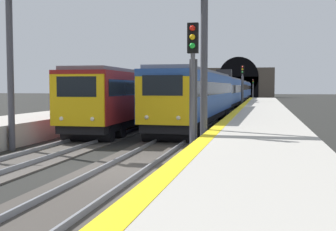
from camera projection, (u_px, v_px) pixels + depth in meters
ground_plane at (126, 171)px, 14.19m from camera, size 320.00×320.00×0.00m
platform_right at (258, 160)px, 13.26m from camera, size 112.00×3.88×1.08m
platform_right_edge_strip at (203, 141)px, 13.58m from camera, size 112.00×0.50×0.01m
track_main_line at (126, 170)px, 14.19m from camera, size 160.00×3.00×0.21m
track_adjacent_line at (9, 165)px, 15.09m from camera, size 160.00×2.88×0.21m
train_main_approaching at (230, 91)px, 58.96m from camera, size 80.01×3.16×4.70m
train_adjacent_platform at (166, 93)px, 39.25m from camera, size 39.09×3.05×3.75m
railway_signal_near at (193, 79)px, 15.31m from camera, size 0.39×0.38×4.97m
railway_signal_mid at (242, 83)px, 51.22m from camera, size 0.39×0.38×5.30m
railway_signal_far at (253, 87)px, 104.17m from camera, size 0.39×0.38×4.58m
overhead_signal_gantry at (102, 15)px, 17.70m from camera, size 0.70×8.65×7.53m
tunnel_portal at (239, 83)px, 115.76m from camera, size 2.90×18.53×10.64m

